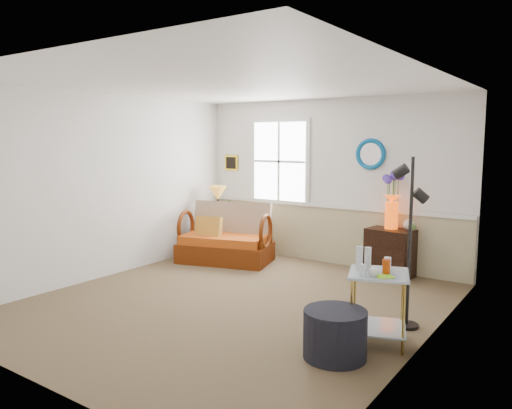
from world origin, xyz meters
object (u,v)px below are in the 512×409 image
Objects in this scene: side_table at (378,308)px; floor_lamp at (410,243)px; loveseat at (225,233)px; cabinet at (390,253)px; ottoman at (335,334)px; lamp_stand at (220,236)px.

floor_lamp is (0.10, 0.59, 0.55)m from side_table.
loveseat is 2.58m from cabinet.
ottoman is (-0.19, -0.53, -0.13)m from side_table.
side_table is (0.74, -2.40, 0.01)m from cabinet.
side_table is 1.22× the size of ottoman.
floor_lamp reaches higher than ottoman.
loveseat is at bearing 143.45° from ottoman.
lamp_stand is 4.17m from floor_lamp.
loveseat is 3.66m from side_table.
lamp_stand is 4.44m from ottoman.
loveseat is 2.09× the size of cabinet.
cabinet is at bearing 100.65° from ottoman.
cabinet is at bearing -0.60° from loveseat.
floor_lamp is (3.33, -1.13, 0.43)m from loveseat.
floor_lamp reaches higher than cabinet.
loveseat is at bearing -43.19° from lamp_stand.
cabinet is (2.48, 0.69, -0.13)m from loveseat.
cabinet is 2.08m from floor_lamp.
loveseat is 2.40× the size of lamp_stand.
floor_lamp is 3.11× the size of ottoman.
floor_lamp reaches higher than lamp_stand.
side_table is at bearing -30.32° from lamp_stand.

